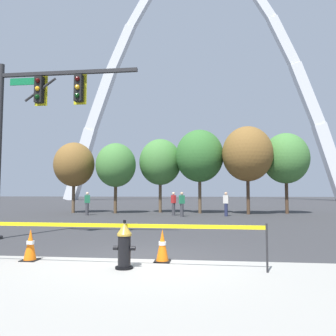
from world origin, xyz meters
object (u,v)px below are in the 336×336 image
Objects in this scene: traffic_signal_gantry at (31,118)px; pedestrian_standing_center at (174,203)px; pedestrian_walking_right at (87,203)px; pedestrian_near_trees at (226,204)px; fire_hydrant at (124,246)px; traffic_cone_mid_sidewalk at (162,246)px; monument_arch at (200,88)px; pedestrian_walking_left at (182,204)px; traffic_cone_by_hydrant at (30,245)px.

pedestrian_standing_center is (3.61, 12.18, -3.25)m from traffic_signal_gantry.
pedestrian_near_trees is at bearing 0.54° from pedestrian_walking_right.
traffic_cone_mid_sidewalk is (0.68, 0.77, -0.11)m from fire_hydrant.
fire_hydrant is at bearing -87.76° from pedestrian_standing_center.
traffic_signal_gantry is at bearing 138.19° from fire_hydrant.
traffic_signal_gantry is at bearing -121.01° from pedestrian_near_trees.
monument_arch is 51.57m from pedestrian_walking_right.
pedestrian_walking_left is 1.00× the size of pedestrian_near_trees.
fire_hydrant is 0.62× the size of pedestrian_walking_left.
pedestrian_walking_left and pedestrian_standing_center have the same top height.
traffic_cone_mid_sidewalk is at bearing -87.35° from pedestrian_walking_left.
pedestrian_near_trees reaches higher than traffic_cone_mid_sidewalk.
pedestrian_near_trees is at bearing 58.99° from traffic_signal_gantry.
pedestrian_standing_center is (1.71, 15.44, 0.46)m from traffic_cone_by_hydrant.
traffic_cone_by_hydrant is at bearing -175.48° from traffic_cone_mid_sidewalk.
pedestrian_walking_right is (-7.24, 14.77, 0.46)m from traffic_cone_mid_sidewalk.
traffic_signal_gantry is 60.95m from monument_arch.
traffic_cone_mid_sidewalk is 0.46× the size of pedestrian_walking_right.
pedestrian_walking_right is (-5.94, -0.43, 0.00)m from pedestrian_standing_center.
traffic_cone_by_hydrant is 0.46× the size of pedestrian_near_trees.
fire_hydrant is 6.72m from traffic_signal_gantry.
traffic_cone_mid_sidewalk is 15.03m from pedestrian_near_trees.
pedestrian_standing_center is 1.00× the size of pedestrian_near_trees.
fire_hydrant is 1.36× the size of traffic_cone_mid_sidewalk.
fire_hydrant reaches higher than traffic_cone_mid_sidewalk.
monument_arch is 36.12× the size of pedestrian_walking_right.
traffic_cone_by_hydrant is at bearing -109.07° from pedestrian_near_trees.
traffic_cone_mid_sidewalk is 0.46× the size of pedestrian_near_trees.
pedestrian_walking_right and pedestrian_near_trees have the same top height.
pedestrian_standing_center reaches higher than traffic_cone_mid_sidewalk.
traffic_cone_by_hydrant is 3.02m from traffic_cone_mid_sidewalk.
monument_arch reaches higher than traffic_cone_by_hydrant.
traffic_cone_by_hydrant is 0.01× the size of monument_arch.
pedestrian_standing_center is at bearing 174.46° from pedestrian_near_trees.
monument_arch reaches higher than pedestrian_walking_right.
pedestrian_near_trees is at bearing 79.54° from fire_hydrant.
fire_hydrant is at bearing -41.81° from traffic_signal_gantry.
traffic_signal_gantry reaches higher than pedestrian_walking_left.
pedestrian_near_trees is at bearing 81.55° from traffic_cone_mid_sidewalk.
pedestrian_walking_left is (-0.24, -46.57, -22.42)m from monument_arch.
pedestrian_walking_left is 2.95m from pedestrian_near_trees.
monument_arch is (2.59, 60.94, 22.88)m from traffic_cone_by_hydrant.
pedestrian_near_trees is (2.86, 0.72, 0.00)m from pedestrian_walking_left.
pedestrian_standing_center and pedestrian_near_trees have the same top height.
traffic_signal_gantry is at bearing -78.78° from pedestrian_walking_right.
traffic_signal_gantry reaches higher than pedestrian_near_trees.
monument_arch is 36.12× the size of pedestrian_walking_left.
traffic_cone_by_hydrant is 14.57m from pedestrian_walking_left.
pedestrian_walking_left reaches higher than fire_hydrant.
pedestrian_standing_center is (-0.62, 15.97, 0.35)m from fire_hydrant.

